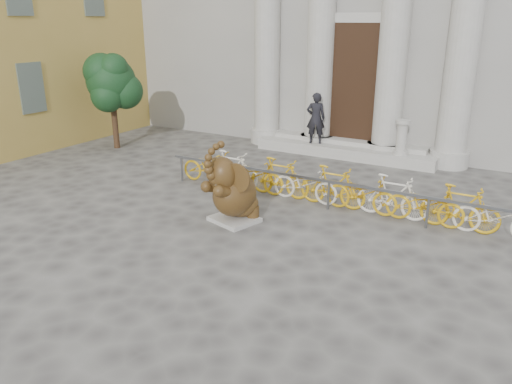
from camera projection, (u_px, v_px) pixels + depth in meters
The scene contains 7 objects.
ground at pixel (159, 274), 8.91m from camera, with size 80.00×80.00×0.00m, color #474442.
entrance_steps at pixel (345, 150), 16.54m from camera, with size 6.00×1.20×0.36m, color #A8A59E.
elephant_statue at pixel (233, 193), 10.99m from camera, with size 1.25×1.50×1.90m.
bike_rack at pixel (333, 186), 11.99m from camera, with size 9.16×0.53×1.00m.
tree at pixel (112, 83), 16.84m from camera, with size 1.88×1.71×3.26m.
pedestrian at pixel (316, 118), 16.48m from camera, with size 0.62×0.40×1.69m, color black.
balustrade_post at pixel (401, 139), 15.19m from camera, with size 0.44×0.44×1.07m.
Camera 1 is at (5.46, -6.01, 4.31)m, focal length 35.00 mm.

